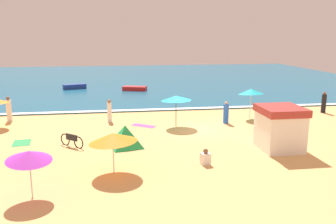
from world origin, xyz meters
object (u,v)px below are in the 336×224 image
beach_umbrella_3 (29,156)px  beach_umbrella_8 (113,138)px  beachgoer_4 (109,111)px  parked_bicycle (72,140)px  beachgoer_3 (9,110)px  small_boat_1 (135,88)px  small_boat_0 (75,86)px  beachgoer_0 (205,158)px  beach_umbrella_2 (251,92)px  beachgoer_2 (324,103)px  beach_tent (125,136)px  beachgoer_5 (226,113)px  beach_umbrella_1 (176,98)px  lifeguard_cabana (280,128)px

beach_umbrella_3 → beach_umbrella_8: 3.79m
beach_umbrella_8 → beachgoer_4: bearing=91.8°
parked_bicycle → beachgoer_3: 8.74m
beach_umbrella_3 → small_boat_1: (5.47, 26.13, -1.39)m
parked_bicycle → small_boat_0: bearing=95.7°
beachgoer_0 → beachgoer_3: 16.26m
beach_umbrella_2 → beachgoer_2: (6.67, 0.93, -1.25)m
beach_tent → beachgoer_2: size_ratio=1.35×
parked_bicycle → beachgoer_5: beachgoer_5 is taller
beach_umbrella_1 → parked_bicycle: 7.81m
beach_umbrella_3 → beachgoer_0: beach_umbrella_3 is taller
beachgoer_2 → beachgoer_0: bearing=-141.2°
beach_umbrella_1 → beachgoer_5: (3.71, 0.29, -1.24)m
beachgoer_5 → small_boat_0: (-12.58, 18.01, -0.36)m
beach_umbrella_1 → lifeguard_cabana: bearing=-50.8°
beach_umbrella_8 → beachgoer_2: beach_umbrella_8 is taller
beach_umbrella_2 → small_boat_0: bearing=131.6°
beachgoer_0 → beach_umbrella_3: bearing=-161.9°
beach_umbrella_1 → beachgoer_4: 5.13m
beach_umbrella_1 → beachgoer_5: size_ratio=1.84×
beach_umbrella_3 → beachgoer_3: size_ratio=1.34×
beachgoer_0 → beachgoer_4: (-4.78, 9.52, 0.47)m
beachgoer_4 → parked_bicycle: bearing=-110.1°
beach_umbrella_2 → beach_umbrella_8: bearing=-137.2°
beach_umbrella_8 → small_boat_1: 24.20m
lifeguard_cabana → beach_umbrella_8: lifeguard_cabana is taller
beachgoer_4 → beachgoer_5: bearing=-11.2°
beach_umbrella_1 → beach_umbrella_3: size_ratio=1.20×
beach_tent → beachgoer_0: beach_tent is taller
beach_umbrella_1 → beach_umbrella_8: size_ratio=1.01×
beach_umbrella_8 → parked_bicycle: 5.08m
beach_umbrella_8 → beach_tent: 4.01m
parked_bicycle → small_boat_0: (-2.19, 22.03, -0.01)m
lifeguard_cabana → beachgoer_3: size_ratio=1.36×
beach_umbrella_3 → small_boat_1: size_ratio=0.86×
beachgoer_0 → small_boat_0: beachgoer_0 is taller
beach_umbrella_2 → beachgoer_5: bearing=-151.5°
beachgoer_4 → beachgoer_5: size_ratio=1.04×
beach_tent → beachgoer_5: 8.62m
beach_tent → small_boat_1: size_ratio=0.82×
small_boat_0 → beach_umbrella_8: bearing=-80.1°
beachgoer_5 → small_boat_1: bearing=109.9°
beach_umbrella_8 → beach_tent: (0.65, 3.81, -1.06)m
small_boat_1 → beachgoer_3: bearing=-127.8°
lifeguard_cabana → beach_umbrella_8: size_ratio=0.85×
beachgoer_2 → beachgoer_5: size_ratio=1.09×
beachgoer_5 → small_boat_1: size_ratio=0.56×
lifeguard_cabana → beachgoer_4: size_ratio=1.49×
parked_bicycle → small_boat_1: parked_bicycle is taller
beachgoer_3 → small_boat_0: 15.39m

